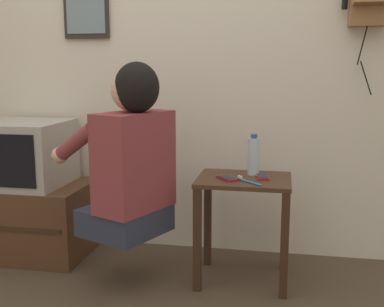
{
  "coord_description": "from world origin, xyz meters",
  "views": [
    {
      "loc": [
        0.62,
        -1.76,
        1.15
      ],
      "look_at": [
        0.16,
        0.67,
        0.7
      ],
      "focal_mm": 45.0,
      "sensor_mm": 36.0,
      "label": 1
    }
  ],
  "objects_px": {
    "framed_picture": "(86,4)",
    "person": "(130,156)",
    "cell_phone_spare": "(263,177)",
    "cell_phone_held": "(227,178)",
    "television": "(23,153)",
    "toothbrush": "(248,181)",
    "water_bottle": "(254,156)"
  },
  "relations": [
    {
      "from": "water_bottle",
      "to": "toothbrush",
      "type": "bearing_deg",
      "value": -94.32
    },
    {
      "from": "person",
      "to": "framed_picture",
      "type": "height_order",
      "value": "framed_picture"
    },
    {
      "from": "television",
      "to": "cell_phone_spare",
      "type": "relative_size",
      "value": 3.99
    },
    {
      "from": "framed_picture",
      "to": "water_bottle",
      "type": "bearing_deg",
      "value": -16.92
    },
    {
      "from": "television",
      "to": "framed_picture",
      "type": "xyz_separation_m",
      "value": [
        0.33,
        0.28,
        0.89
      ]
    },
    {
      "from": "framed_picture",
      "to": "cell_phone_held",
      "type": "height_order",
      "value": "framed_picture"
    },
    {
      "from": "person",
      "to": "cell_phone_spare",
      "type": "bearing_deg",
      "value": -49.17
    },
    {
      "from": "television",
      "to": "water_bottle",
      "type": "relative_size",
      "value": 2.32
    },
    {
      "from": "framed_picture",
      "to": "toothbrush",
      "type": "height_order",
      "value": "framed_picture"
    },
    {
      "from": "water_bottle",
      "to": "toothbrush",
      "type": "height_order",
      "value": "water_bottle"
    },
    {
      "from": "cell_phone_held",
      "to": "water_bottle",
      "type": "bearing_deg",
      "value": 9.58
    },
    {
      "from": "framed_picture",
      "to": "cell_phone_held",
      "type": "distance_m",
      "value": 1.41
    },
    {
      "from": "cell_phone_held",
      "to": "water_bottle",
      "type": "distance_m",
      "value": 0.21
    },
    {
      "from": "person",
      "to": "cell_phone_spare",
      "type": "xyz_separation_m",
      "value": [
        0.66,
        0.2,
        -0.13
      ]
    },
    {
      "from": "framed_picture",
      "to": "person",
      "type": "bearing_deg",
      "value": -52.35
    },
    {
      "from": "person",
      "to": "cell_phone_held",
      "type": "bearing_deg",
      "value": -50.72
    },
    {
      "from": "cell_phone_held",
      "to": "toothbrush",
      "type": "xyz_separation_m",
      "value": [
        0.11,
        -0.05,
        0.0
      ]
    },
    {
      "from": "person",
      "to": "framed_picture",
      "type": "relative_size",
      "value": 2.15
    },
    {
      "from": "television",
      "to": "toothbrush",
      "type": "relative_size",
      "value": 3.81
    },
    {
      "from": "framed_picture",
      "to": "toothbrush",
      "type": "xyz_separation_m",
      "value": [
        1.05,
        -0.51,
        -0.95
      ]
    },
    {
      "from": "person",
      "to": "television",
      "type": "relative_size",
      "value": 1.72
    },
    {
      "from": "cell_phone_held",
      "to": "cell_phone_spare",
      "type": "distance_m",
      "value": 0.2
    },
    {
      "from": "cell_phone_spare",
      "to": "cell_phone_held",
      "type": "bearing_deg",
      "value": -164.93
    },
    {
      "from": "television",
      "to": "framed_picture",
      "type": "height_order",
      "value": "framed_picture"
    },
    {
      "from": "person",
      "to": "toothbrush",
      "type": "distance_m",
      "value": 0.61
    },
    {
      "from": "television",
      "to": "framed_picture",
      "type": "distance_m",
      "value": 0.99
    },
    {
      "from": "television",
      "to": "cell_phone_spare",
      "type": "xyz_separation_m",
      "value": [
        1.45,
        -0.12,
        -0.06
      ]
    },
    {
      "from": "person",
      "to": "water_bottle",
      "type": "relative_size",
      "value": 4.0
    },
    {
      "from": "person",
      "to": "toothbrush",
      "type": "xyz_separation_m",
      "value": [
        0.59,
        0.08,
        -0.12
      ]
    },
    {
      "from": "framed_picture",
      "to": "cell_phone_spare",
      "type": "relative_size",
      "value": 3.19
    },
    {
      "from": "person",
      "to": "cell_phone_held",
      "type": "xyz_separation_m",
      "value": [
        0.48,
        0.13,
        -0.13
      ]
    },
    {
      "from": "cell_phone_spare",
      "to": "water_bottle",
      "type": "height_order",
      "value": "water_bottle"
    }
  ]
}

